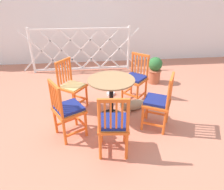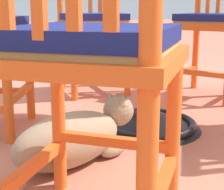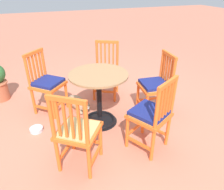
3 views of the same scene
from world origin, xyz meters
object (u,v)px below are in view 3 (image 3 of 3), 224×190
tabby_cat (78,104)px  pet_water_bowl (36,129)px  orange_chair_tucked_in (47,84)px  orange_chair_by_planter (151,115)px  orange_chair_facing_out (156,86)px  orange_chair_at_corner (77,133)px  cafe_table (99,104)px  orange_chair_near_fence (106,71)px

tabby_cat → pet_water_bowl: (-0.34, 0.64, -0.07)m
orange_chair_tucked_in → tabby_cat: orange_chair_tucked_in is taller
orange_chair_by_planter → pet_water_bowl: bearing=58.6°
orange_chair_facing_out → pet_water_bowl: 1.73m
orange_chair_tucked_in → orange_chair_facing_out: bearing=-112.7°
tabby_cat → pet_water_bowl: 0.73m
orange_chair_at_corner → orange_chair_tucked_in: bearing=8.6°
orange_chair_facing_out → pet_water_bowl: (0.14, 1.68, -0.42)m
orange_chair_facing_out → cafe_table: bearing=85.6°
orange_chair_facing_out → pet_water_bowl: orange_chair_facing_out is taller
cafe_table → tabby_cat: 0.51m
orange_chair_facing_out → orange_chair_near_fence: 0.90m
orange_chair_at_corner → tabby_cat: 1.17m
orange_chair_facing_out → tabby_cat: orange_chair_facing_out is taller
orange_chair_tucked_in → cafe_table: bearing=-131.0°
orange_chair_at_corner → tabby_cat: (1.10, -0.22, -0.34)m
orange_chair_tucked_in → tabby_cat: 0.55m
orange_chair_facing_out → tabby_cat: 1.19m
cafe_table → orange_chair_by_planter: orange_chair_by_planter is taller
cafe_table → orange_chair_at_corner: size_ratio=0.83×
orange_chair_at_corner → pet_water_bowl: (0.76, 0.42, -0.41)m
orange_chair_near_fence → orange_chair_tucked_in: size_ratio=1.00×
orange_chair_by_planter → orange_chair_facing_out: bearing=-34.6°
orange_chair_at_corner → orange_chair_by_planter: bearing=-90.2°
orange_chair_near_fence → cafe_table: bearing=154.5°
orange_chair_at_corner → orange_chair_by_planter: size_ratio=1.00×
orange_chair_near_fence → orange_chair_tucked_in: 0.96m
orange_chair_tucked_in → orange_chair_near_fence: bearing=-80.8°
cafe_table → orange_chair_tucked_in: 0.84m
orange_chair_at_corner → orange_chair_near_fence: 1.57m
orange_chair_tucked_in → pet_water_bowl: bearing=152.7°
tabby_cat → cafe_table: bearing=-153.3°
cafe_table → orange_chair_facing_out: orange_chair_facing_out is taller
cafe_table → orange_chair_at_corner: 0.82m
orange_chair_at_corner → orange_chair_tucked_in: 1.23m
orange_chair_facing_out → orange_chair_at_corner: bearing=116.1°
cafe_table → pet_water_bowl: cafe_table is taller
cafe_table → orange_chair_tucked_in: orange_chair_tucked_in is taller
cafe_table → orange_chair_near_fence: size_ratio=0.83×
orange_chair_near_fence → tabby_cat: orange_chair_near_fence is taller
orange_chair_tucked_in → tabby_cat: (-0.12, -0.41, -0.35)m
orange_chair_near_fence → pet_water_bowl: (-0.61, 1.19, -0.42)m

